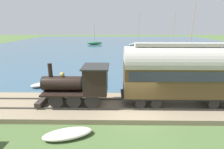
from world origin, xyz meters
The scene contains 12 objects.
ground_plane centered at (0.00, 0.00, 0.00)m, with size 200.00×200.00×0.00m, color #476033.
harbor_water centered at (43.92, 0.00, 0.00)m, with size 80.00×80.00×0.01m.
rail_embankment centered at (1.31, 0.00, 0.18)m, with size 4.61×56.00×0.48m.
steam_locomotive centered at (1.31, 4.06, 2.11)m, with size 2.30×5.33×3.08m.
passenger_coach centered at (1.31, -3.37, 3.00)m, with size 2.21×8.99×4.56m.
sailboat_navy centered at (30.98, -12.11, 0.82)m, with size 1.80×5.81×8.74m.
sailboat_green centered at (45.08, 8.00, 0.51)m, with size 2.60×5.00×6.53m.
sailboat_gray centered at (38.70, -5.01, 0.74)m, with size 3.37×5.86×9.37m.
sailboat_red centered at (16.38, -10.07, 0.78)m, with size 2.82×6.16×9.20m.
rowboat_near_shore centered at (7.12, -1.19, 0.18)m, with size 2.03×1.75×0.35m.
rowboat_off_pier centered at (6.07, 9.17, 0.23)m, with size 1.85×2.40×0.44m.
beached_dinghy centered at (-2.29, 4.31, 0.22)m, with size 1.88×3.00×0.44m.
Camera 1 is at (-10.94, 1.63, 6.28)m, focal length 28.00 mm.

